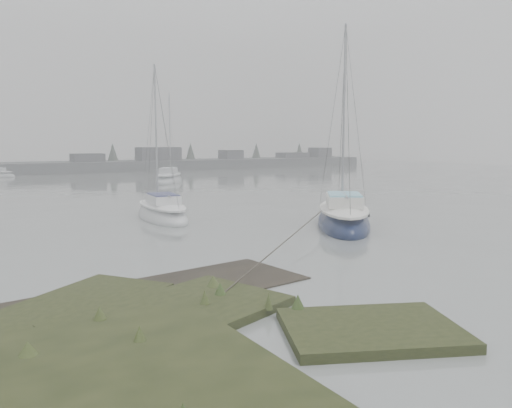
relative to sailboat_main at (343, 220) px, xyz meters
The scene contains 5 objects.
ground 22.14m from the sailboat_main, 114.26° to the left, with size 160.00×160.00×0.00m, color slate.
far_shoreline 55.03m from the sailboat_main, 71.19° to the left, with size 60.00×8.00×4.15m.
sailboat_main is the anchor object (origin of this frame).
sailboat_white 9.21m from the sailboat_main, 133.32° to the left, with size 2.58×6.21×8.52m.
sailboat_far_b 29.27m from the sailboat_main, 83.45° to the left, with size 5.58×6.82×9.50m.
Camera 1 is at (-6.72, -7.50, 3.88)m, focal length 35.00 mm.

